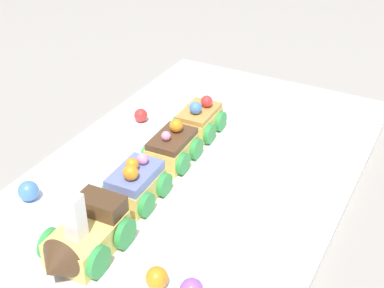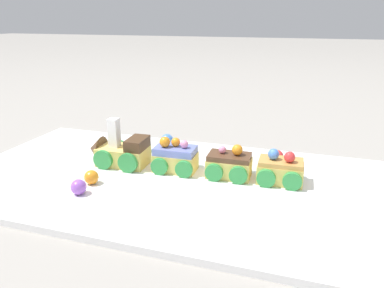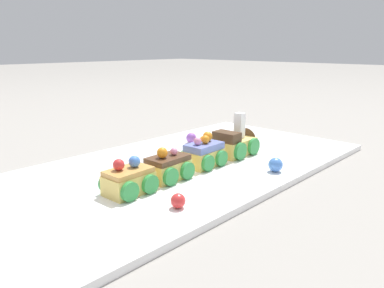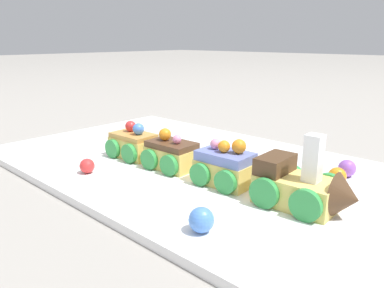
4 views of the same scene
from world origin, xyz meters
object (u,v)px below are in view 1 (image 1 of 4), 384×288
object	(u,v)px
cake_train_locomotive	(82,239)
gumball_blue	(28,191)
gumball_red	(141,115)
cake_car_chocolate	(172,148)
cake_car_caramel	(199,120)
cake_car_blueberry	(136,185)
gumball_orange	(157,278)

from	to	relation	value
cake_train_locomotive	gumball_blue	distance (m)	0.14
gumball_red	cake_car_chocolate	bearing A→B (deg)	53.72
cake_car_caramel	gumball_red	world-z (taller)	cake_car_caramel
gumball_blue	gumball_red	bearing A→B (deg)	176.02
cake_train_locomotive	cake_car_caramel	size ratio (longest dim) A/B	1.52
cake_train_locomotive	cake_car_caramel	bearing A→B (deg)	179.96
gumball_blue	cake_car_blueberry	bearing A→B (deg)	117.94
cake_car_caramel	gumball_orange	bearing A→B (deg)	17.37
cake_car_blueberry	cake_car_caramel	world-z (taller)	cake_car_blueberry
cake_train_locomotive	gumball_red	distance (m)	0.32
cake_car_blueberry	gumball_orange	bearing A→B (deg)	39.19
gumball_orange	cake_car_chocolate	bearing A→B (deg)	-154.11
gumball_blue	gumball_orange	world-z (taller)	gumball_blue
cake_car_chocolate	gumball_red	size ratio (longest dim) A/B	3.56
cake_train_locomotive	gumball_red	world-z (taller)	cake_train_locomotive
cake_car_chocolate	cake_car_caramel	xyz separation A→B (m)	(-0.09, -0.00, 0.00)
cake_car_chocolate	gumball_orange	size ratio (longest dim) A/B	3.20
cake_car_caramel	gumball_orange	distance (m)	0.33
gumball_blue	gumball_red	size ratio (longest dim) A/B	1.22
cake_car_blueberry	gumball_orange	world-z (taller)	cake_car_blueberry
cake_train_locomotive	gumball_orange	xyz separation A→B (m)	(0.00, 0.10, -0.01)
cake_car_chocolate	cake_car_caramel	world-z (taller)	cake_car_chocolate
cake_train_locomotive	cake_car_blueberry	bearing A→B (deg)	179.92
cake_car_blueberry	cake_car_caramel	bearing A→B (deg)	179.98
cake_train_locomotive	cake_car_chocolate	world-z (taller)	cake_train_locomotive
cake_car_blueberry	gumball_blue	xyz separation A→B (m)	(0.07, -0.13, -0.01)
gumball_blue	cake_car_caramel	bearing A→B (deg)	155.57
cake_train_locomotive	cake_car_chocolate	xyz separation A→B (m)	(-0.22, -0.01, -0.00)
gumball_orange	gumball_red	world-z (taller)	gumball_orange
gumball_red	cake_car_caramel	bearing A→B (deg)	97.87
cake_car_blueberry	gumball_orange	distance (m)	0.16
cake_car_blueberry	gumball_blue	world-z (taller)	cake_car_blueberry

